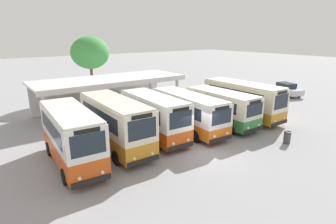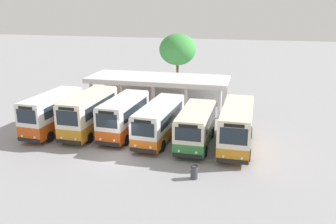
{
  "view_description": "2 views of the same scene",
  "coord_description": "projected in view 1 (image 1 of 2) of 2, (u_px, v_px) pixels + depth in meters",
  "views": [
    {
      "loc": [
        -11.84,
        -12.05,
        7.6
      ],
      "look_at": [
        0.83,
        5.16,
        1.46
      ],
      "focal_mm": 29.05,
      "sensor_mm": 36.0,
      "label": 1
    },
    {
      "loc": [
        9.11,
        -23.55,
        11.0
      ],
      "look_at": [
        2.23,
        5.64,
        1.88
      ],
      "focal_mm": 38.81,
      "sensor_mm": 36.0,
      "label": 2
    }
  ],
  "objects": [
    {
      "name": "city_bus_second_in_row",
      "position": [
        115.0,
        122.0,
        18.26
      ],
      "size": [
        2.47,
        7.52,
        3.45
      ],
      "color": "black",
      "rests_on": "ground"
    },
    {
      "name": "city_bus_far_end_green",
      "position": [
        242.0,
        99.0,
        25.08
      ],
      "size": [
        2.46,
        7.94,
        3.33
      ],
      "color": "black",
      "rests_on": "ground"
    },
    {
      "name": "waiting_chair_fourth_seat",
      "position": [
        123.0,
        107.0,
        27.24
      ],
      "size": [
        0.45,
        0.45,
        0.86
      ],
      "color": "slate",
      "rests_on": "ground"
    },
    {
      "name": "terminal_canopy",
      "position": [
        108.0,
        85.0,
        27.63
      ],
      "size": [
        14.82,
        5.51,
        3.4
      ],
      "color": "silver",
      "rests_on": "ground"
    },
    {
      "name": "waiting_chair_end_by_column",
      "position": [
        102.0,
        111.0,
        25.98
      ],
      "size": [
        0.45,
        0.45,
        0.86
      ],
      "color": "slate",
      "rests_on": "ground"
    },
    {
      "name": "city_bus_fifth_blue",
      "position": [
        221.0,
        107.0,
        23.1
      ],
      "size": [
        2.45,
        6.92,
        2.97
      ],
      "color": "black",
      "rests_on": "ground"
    },
    {
      "name": "waiting_chair_fifth_seat",
      "position": [
        130.0,
        106.0,
        27.71
      ],
      "size": [
        0.45,
        0.45,
        0.86
      ],
      "color": "slate",
      "rests_on": "ground"
    },
    {
      "name": "parked_car_flank",
      "position": [
        287.0,
        89.0,
        34.65
      ],
      "size": [
        2.91,
        4.41,
        1.62
      ],
      "color": "black",
      "rests_on": "ground"
    },
    {
      "name": "city_bus_fourth_amber",
      "position": [
        188.0,
        111.0,
        21.81
      ],
      "size": [
        2.66,
        7.93,
        3.01
      ],
      "color": "black",
      "rests_on": "ground"
    },
    {
      "name": "ground_plane",
      "position": [
        204.0,
        152.0,
        18.17
      ],
      "size": [
        180.0,
        180.0,
        0.0
      ],
      "primitive_type": "plane",
      "color": "#939399"
    },
    {
      "name": "city_bus_middle_cream",
      "position": [
        154.0,
        115.0,
        20.12
      ],
      "size": [
        2.51,
        6.92,
        3.28
      ],
      "color": "black",
      "rests_on": "ground"
    },
    {
      "name": "litter_bin_apron",
      "position": [
        287.0,
        137.0,
        19.51
      ],
      "size": [
        0.49,
        0.49,
        0.9
      ],
      "color": "#3F3F47",
      "rests_on": "ground"
    },
    {
      "name": "city_bus_nearest_orange",
      "position": [
        71.0,
        135.0,
        15.98
      ],
      "size": [
        2.54,
        7.06,
        3.42
      ],
      "color": "black",
      "rests_on": "ground"
    },
    {
      "name": "roadside_tree_behind_canopy",
      "position": [
        90.0,
        53.0,
        31.95
      ],
      "size": [
        4.45,
        4.45,
        7.38
      ],
      "color": "brown",
      "rests_on": "ground"
    },
    {
      "name": "waiting_chair_middle_seat",
      "position": [
        117.0,
        108.0,
        26.82
      ],
      "size": [
        0.45,
        0.45,
        0.86
      ],
      "color": "slate",
      "rests_on": "ground"
    },
    {
      "name": "waiting_chair_second_from_end",
      "position": [
        110.0,
        110.0,
        26.41
      ],
      "size": [
        0.45,
        0.45,
        0.86
      ],
      "color": "slate",
      "rests_on": "ground"
    }
  ]
}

